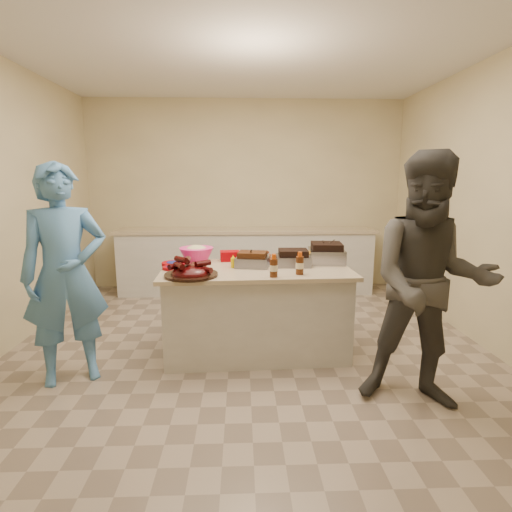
{
  "coord_description": "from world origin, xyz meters",
  "views": [
    {
      "loc": [
        -0.06,
        -3.38,
        1.59
      ],
      "look_at": [
        0.07,
        0.19,
        0.9
      ],
      "focal_mm": 28.0,
      "sensor_mm": 36.0,
      "label": 1
    }
  ],
  "objects_px": {
    "coleslaw_bowl": "(197,261)",
    "guest_gray": "(419,402)",
    "island": "(256,351)",
    "rib_platter": "(191,276)",
    "guest_blue": "(75,378)",
    "bbq_bottle_a": "(274,277)",
    "roasting_pan": "(326,263)",
    "bbq_bottle_b": "(300,274)",
    "plastic_cup": "(189,261)",
    "mustard_bottle": "(233,268)"
  },
  "relations": [
    {
      "from": "coleslaw_bowl",
      "to": "guest_gray",
      "type": "relative_size",
      "value": 0.19
    },
    {
      "from": "island",
      "to": "rib_platter",
      "type": "height_order",
      "value": "rib_platter"
    },
    {
      "from": "coleslaw_bowl",
      "to": "guest_blue",
      "type": "bearing_deg",
      "value": -139.32
    },
    {
      "from": "bbq_bottle_a",
      "to": "guest_gray",
      "type": "distance_m",
      "value": 1.42
    },
    {
      "from": "roasting_pan",
      "to": "bbq_bottle_b",
      "type": "bearing_deg",
      "value": -120.0
    },
    {
      "from": "bbq_bottle_b",
      "to": "guest_blue",
      "type": "relative_size",
      "value": 0.11
    },
    {
      "from": "guest_blue",
      "to": "rib_platter",
      "type": "bearing_deg",
      "value": -14.15
    },
    {
      "from": "roasting_pan",
      "to": "bbq_bottle_b",
      "type": "xyz_separation_m",
      "value": [
        -0.32,
        -0.46,
        0.0
      ]
    },
    {
      "from": "rib_platter",
      "to": "plastic_cup",
      "type": "xyz_separation_m",
      "value": [
        -0.1,
        0.6,
        0.0
      ]
    },
    {
      "from": "island",
      "to": "roasting_pan",
      "type": "bearing_deg",
      "value": 14.31
    },
    {
      "from": "bbq_bottle_b",
      "to": "guest_blue",
      "type": "distance_m",
      "value": 2.03
    },
    {
      "from": "roasting_pan",
      "to": "mustard_bottle",
      "type": "xyz_separation_m",
      "value": [
        -0.89,
        -0.18,
        0.0
      ]
    },
    {
      "from": "island",
      "to": "bbq_bottle_b",
      "type": "xyz_separation_m",
      "value": [
        0.36,
        -0.26,
        0.8
      ]
    },
    {
      "from": "mustard_bottle",
      "to": "guest_gray",
      "type": "bearing_deg",
      "value": -35.05
    },
    {
      "from": "island",
      "to": "mustard_bottle",
      "type": "bearing_deg",
      "value": 171.29
    },
    {
      "from": "plastic_cup",
      "to": "bbq_bottle_b",
      "type": "bearing_deg",
      "value": -29.75
    },
    {
      "from": "mustard_bottle",
      "to": "coleslaw_bowl",
      "type": "bearing_deg",
      "value": 140.2
    },
    {
      "from": "plastic_cup",
      "to": "guest_gray",
      "type": "relative_size",
      "value": 0.05
    },
    {
      "from": "rib_platter",
      "to": "bbq_bottle_a",
      "type": "bearing_deg",
      "value": -4.52
    },
    {
      "from": "mustard_bottle",
      "to": "island",
      "type": "bearing_deg",
      "value": -6.33
    },
    {
      "from": "mustard_bottle",
      "to": "guest_blue",
      "type": "distance_m",
      "value": 1.59
    },
    {
      "from": "roasting_pan",
      "to": "coleslaw_bowl",
      "type": "height_order",
      "value": "coleslaw_bowl"
    },
    {
      "from": "island",
      "to": "bbq_bottle_b",
      "type": "height_order",
      "value": "bbq_bottle_b"
    },
    {
      "from": "island",
      "to": "mustard_bottle",
      "type": "xyz_separation_m",
      "value": [
        -0.21,
        0.02,
        0.8
      ]
    },
    {
      "from": "roasting_pan",
      "to": "plastic_cup",
      "type": "xyz_separation_m",
      "value": [
        -1.33,
        0.11,
        0.0
      ]
    },
    {
      "from": "rib_platter",
      "to": "bbq_bottle_a",
      "type": "relative_size",
      "value": 2.32
    },
    {
      "from": "mustard_bottle",
      "to": "guest_gray",
      "type": "distance_m",
      "value": 1.84
    },
    {
      "from": "bbq_bottle_b",
      "to": "mustard_bottle",
      "type": "height_order",
      "value": "bbq_bottle_b"
    },
    {
      "from": "guest_blue",
      "to": "guest_gray",
      "type": "relative_size",
      "value": 0.97
    },
    {
      "from": "island",
      "to": "bbq_bottle_a",
      "type": "distance_m",
      "value": 0.88
    },
    {
      "from": "guest_blue",
      "to": "plastic_cup",
      "type": "bearing_deg",
      "value": 17.81
    },
    {
      "from": "guest_blue",
      "to": "guest_gray",
      "type": "xyz_separation_m",
      "value": [
        2.64,
        -0.46,
        0.0
      ]
    },
    {
      "from": "rib_platter",
      "to": "plastic_cup",
      "type": "distance_m",
      "value": 0.61
    },
    {
      "from": "bbq_bottle_a",
      "to": "guest_gray",
      "type": "bearing_deg",
      "value": -29.87
    },
    {
      "from": "bbq_bottle_b",
      "to": "guest_blue",
      "type": "height_order",
      "value": "bbq_bottle_b"
    },
    {
      "from": "rib_platter",
      "to": "roasting_pan",
      "type": "relative_size",
      "value": 1.34
    },
    {
      "from": "coleslaw_bowl",
      "to": "mustard_bottle",
      "type": "bearing_deg",
      "value": -39.8
    },
    {
      "from": "guest_blue",
      "to": "mustard_bottle",
      "type": "bearing_deg",
      "value": -3.91
    },
    {
      "from": "coleslaw_bowl",
      "to": "bbq_bottle_a",
      "type": "bearing_deg",
      "value": -43.65
    },
    {
      "from": "coleslaw_bowl",
      "to": "plastic_cup",
      "type": "relative_size",
      "value": 3.44
    },
    {
      "from": "bbq_bottle_b",
      "to": "island",
      "type": "bearing_deg",
      "value": 143.93
    },
    {
      "from": "bbq_bottle_a",
      "to": "guest_gray",
      "type": "relative_size",
      "value": 0.11
    },
    {
      "from": "roasting_pan",
      "to": "bbq_bottle_a",
      "type": "bearing_deg",
      "value": -130.16
    },
    {
      "from": "bbq_bottle_b",
      "to": "guest_gray",
      "type": "distance_m",
      "value": 1.31
    },
    {
      "from": "bbq_bottle_a",
      "to": "plastic_cup",
      "type": "distance_m",
      "value": 1.02
    },
    {
      "from": "rib_platter",
      "to": "coleslaw_bowl",
      "type": "height_order",
      "value": "coleslaw_bowl"
    },
    {
      "from": "bbq_bottle_b",
      "to": "mustard_bottle",
      "type": "relative_size",
      "value": 1.64
    },
    {
      "from": "guest_blue",
      "to": "roasting_pan",
      "type": "bearing_deg",
      "value": -7.63
    },
    {
      "from": "plastic_cup",
      "to": "mustard_bottle",
      "type": "bearing_deg",
      "value": -33.55
    },
    {
      "from": "bbq_bottle_a",
      "to": "bbq_bottle_b",
      "type": "bearing_deg",
      "value": 20.51
    }
  ]
}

